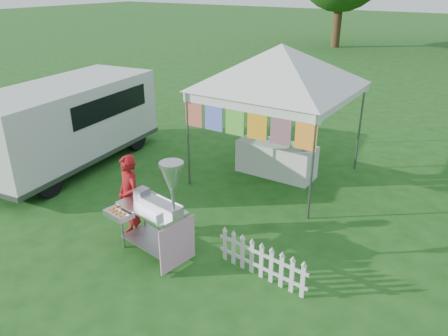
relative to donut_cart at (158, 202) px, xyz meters
The scene contains 7 objects.
ground 1.14m from the donut_cart, 78.36° to the left, with size 120.00×120.00×0.00m, color #1C4B15.
canopy_main 4.38m from the donut_cart, 88.70° to the left, with size 4.24×4.24×3.45m.
donut_cart is the anchor object (origin of this frame).
vendor 0.97m from the donut_cart, 164.05° to the left, with size 0.56×0.37×1.53m, color maroon.
cargo_van 4.87m from the donut_cart, 156.54° to the left, with size 2.50×4.98×1.99m.
picket_fence 1.84m from the donut_cart, 15.59° to the left, with size 1.61×0.21×0.56m.
display_table 4.08m from the donut_cart, 89.31° to the left, with size 1.80×0.70×0.77m, color white.
Camera 1 is at (4.04, -4.90, 4.25)m, focal length 35.00 mm.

